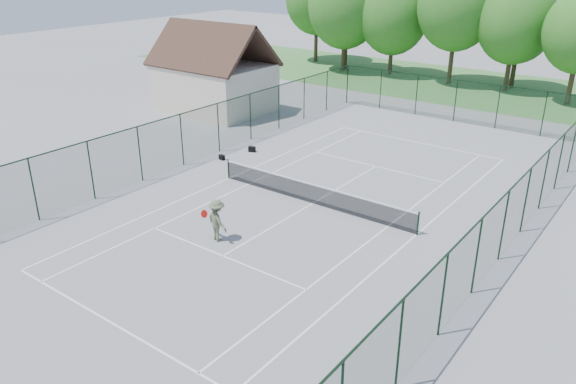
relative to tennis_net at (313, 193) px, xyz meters
The scene contains 10 objects.
ground 0.58m from the tennis_net, ahead, with size 140.00×140.00×0.00m, color gray.
grass_far 30.01m from the tennis_net, 90.00° to the left, with size 80.00×16.00×0.01m, color #4A863D.
court_lines 0.57m from the tennis_net, ahead, with size 11.05×23.85×0.01m.
tennis_net is the anchor object (origin of this frame).
fence_enclosure 0.98m from the tennis_net, ahead, with size 18.05×36.05×3.02m.
utility_building 19.04m from the tennis_net, 147.99° to the left, with size 8.60×6.27×6.63m.
tree_line_far 30.48m from the tennis_net, 90.00° to the left, with size 39.40×6.40×9.70m.
sports_bag_a 8.08m from the tennis_net, 165.98° to the left, with size 0.36×0.22×0.29m, color black.
sports_bag_b 8.42m from the tennis_net, 150.69° to the left, with size 0.41×0.25×0.32m, color black.
tennis_player 5.62m from the tennis_net, 101.30° to the right, with size 2.06×1.00×1.85m.
Camera 1 is at (13.96, -20.68, 11.34)m, focal length 35.00 mm.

